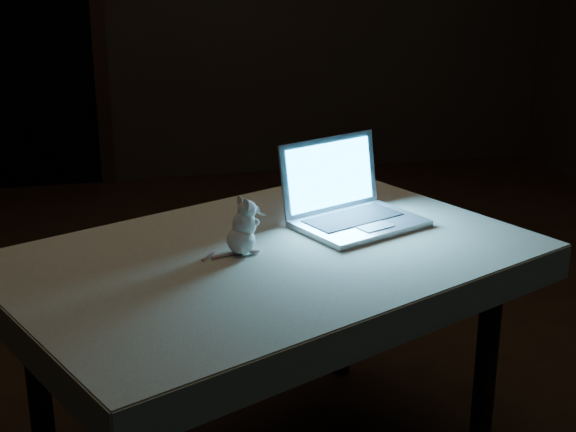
{
  "coord_description": "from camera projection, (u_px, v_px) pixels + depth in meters",
  "views": [
    {
      "loc": [
        -0.62,
        -2.63,
        1.49
      ],
      "look_at": [
        -0.15,
        -0.55,
        0.75
      ],
      "focal_mm": 52.0,
      "sensor_mm": 36.0,
      "label": 1
    }
  ],
  "objects": [
    {
      "name": "plush_mouse",
      "position": [
        241.0,
        226.0,
        2.16
      ],
      "size": [
        0.15,
        0.15,
        0.15
      ],
      "primitive_type": null,
      "rotation": [
        0.0,
        0.0,
        0.48
      ],
      "color": "white",
      "rests_on": "tablecloth"
    },
    {
      "name": "table",
      "position": [
        270.0,
        367.0,
        2.31
      ],
      "size": [
        1.49,
        1.27,
        0.68
      ],
      "primitive_type": null,
      "rotation": [
        0.0,
        0.0,
        0.43
      ],
      "color": "black",
      "rests_on": "floor"
    },
    {
      "name": "doorway",
      "position": [
        9.0,
        8.0,
        4.77
      ],
      "size": [
        1.06,
        0.36,
        2.13
      ],
      "primitive_type": null,
      "color": "black",
      "rests_on": "back_wall"
    },
    {
      "name": "laptop",
      "position": [
        361.0,
        187.0,
        2.35
      ],
      "size": [
        0.43,
        0.41,
        0.23
      ],
      "primitive_type": null,
      "rotation": [
        0.0,
        0.0,
        0.4
      ],
      "color": "#AAA9AE",
      "rests_on": "tablecloth"
    },
    {
      "name": "floor",
      "position": [
        295.0,
        360.0,
        3.04
      ],
      "size": [
        5.0,
        5.0,
        0.0
      ],
      "primitive_type": "plane",
      "color": "black",
      "rests_on": "ground"
    },
    {
      "name": "tablecloth",
      "position": [
        295.0,
        257.0,
        2.29
      ],
      "size": [
        1.63,
        1.45,
        0.09
      ],
      "primitive_type": null,
      "rotation": [
        0.0,
        0.0,
        0.51
      ],
      "color": "beige",
      "rests_on": "table"
    }
  ]
}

